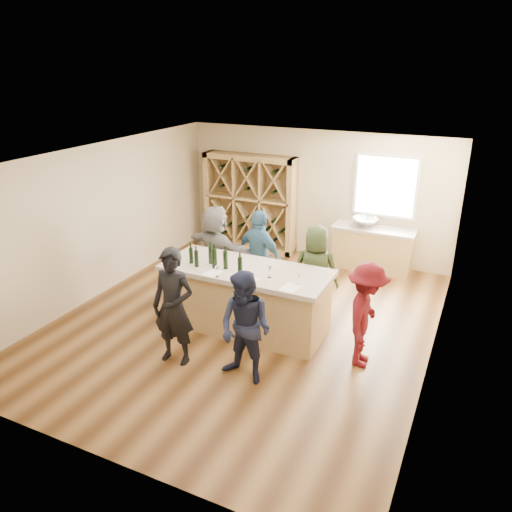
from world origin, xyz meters
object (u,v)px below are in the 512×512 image
at_px(wine_rack, 250,202).
at_px(wine_bottle_a, 191,256).
at_px(wine_bottle_b, 196,259).
at_px(wine_bottle_c, 211,255).
at_px(wine_bottle_e, 225,260).
at_px(person_far_right, 315,272).
at_px(wine_bottle_f, 240,267).
at_px(person_far_left, 216,250).
at_px(sink, 365,222).
at_px(person_near_right, 245,328).
at_px(person_server, 366,315).
at_px(tasting_counter_base, 246,301).
at_px(person_far_mid, 260,257).
at_px(wine_bottle_d, 214,258).
at_px(person_near_left, 173,307).

bearing_deg(wine_rack, wine_bottle_a, -79.06).
bearing_deg(wine_bottle_b, wine_bottle_c, 57.78).
height_order(wine_bottle_e, person_far_right, person_far_right).
bearing_deg(person_far_right, wine_bottle_b, 30.31).
bearing_deg(wine_bottle_f, person_far_right, 56.19).
relative_size(person_far_right, person_far_left, 0.95).
relative_size(sink, person_near_right, 0.34).
relative_size(wine_rack, person_server, 1.39).
height_order(tasting_counter_base, wine_bottle_e, wine_bottle_e).
bearing_deg(tasting_counter_base, person_far_left, 138.41).
bearing_deg(person_far_mid, wine_bottle_d, 96.83).
bearing_deg(wine_bottle_d, person_far_mid, 78.60).
distance_m(wine_rack, wine_bottle_e, 3.84).
height_order(wine_bottle_a, person_far_right, person_far_right).
relative_size(tasting_counter_base, person_far_mid, 1.48).
xyz_separation_m(wine_bottle_b, person_near_right, (1.37, -1.00, -0.41)).
distance_m(wine_bottle_e, wine_bottle_f, 0.37).
relative_size(person_near_left, wine_bottle_f, 5.91).
bearing_deg(tasting_counter_base, person_far_mid, 102.24).
relative_size(wine_bottle_b, person_near_left, 0.15).
bearing_deg(sink, person_far_right, -95.40).
relative_size(wine_rack, wine_bottle_f, 7.33).
bearing_deg(person_server, person_far_right, 41.49).
distance_m(wine_bottle_a, person_far_left, 1.24).
bearing_deg(wine_bottle_b, wine_bottle_e, 15.62).
relative_size(wine_rack, wine_bottle_a, 8.25).
xyz_separation_m(wine_bottle_a, person_server, (2.90, -0.01, -0.42)).
height_order(wine_rack, person_server, wine_rack).
distance_m(tasting_counter_base, person_server, 2.04).
bearing_deg(wine_bottle_a, person_near_left, -70.98).
height_order(person_near_right, wine_bottle_f, person_near_right).
bearing_deg(person_near_left, wine_bottle_e, 74.34).
relative_size(wine_bottle_e, person_far_left, 0.17).
height_order(wine_rack, person_far_right, wine_rack).
bearing_deg(person_server, wine_bottle_e, 84.63).
relative_size(tasting_counter_base, person_far_left, 1.51).
bearing_deg(person_far_left, wine_bottle_f, 147.32).
height_order(sink, tasting_counter_base, sink).
relative_size(wine_bottle_e, person_server, 0.19).
distance_m(sink, wine_bottle_b, 4.11).
xyz_separation_m(wine_bottle_d, wine_bottle_e, (0.17, 0.06, -0.02)).
bearing_deg(person_server, wine_bottle_f, 88.76).
distance_m(person_near_left, wine_bottle_f, 1.20).
bearing_deg(wine_bottle_c, sink, 63.70).
bearing_deg(person_near_left, person_far_left, 100.19).
xyz_separation_m(tasting_counter_base, wine_bottle_d, (-0.45, -0.21, 0.75)).
bearing_deg(person_far_right, wine_bottle_e, 36.55).
bearing_deg(person_far_right, wine_bottle_d, 34.17).
xyz_separation_m(tasting_counter_base, wine_bottle_e, (-0.29, -0.15, 0.73)).
height_order(wine_bottle_c, person_far_right, person_far_right).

